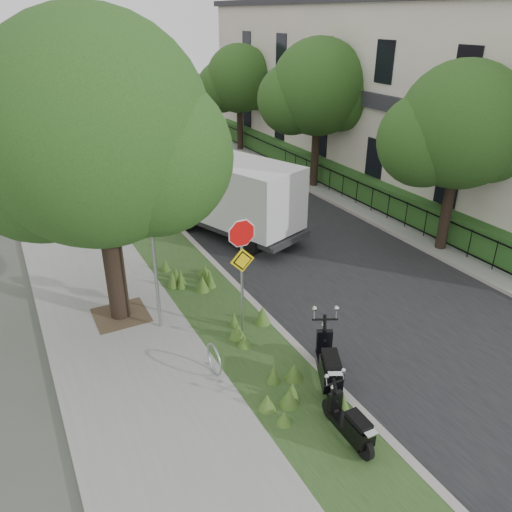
{
  "coord_description": "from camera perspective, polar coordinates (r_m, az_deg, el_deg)",
  "views": [
    {
      "loc": [
        -6.06,
        -9.06,
        7.48
      ],
      "look_at": [
        -0.17,
        2.21,
        1.3
      ],
      "focal_mm": 35.0,
      "sensor_mm": 36.0,
      "label": 1
    }
  ],
  "objects": [
    {
      "name": "bike_hoop",
      "position": [
        11.47,
        -4.8,
        -11.68
      ],
      "size": [
        0.06,
        0.78,
        0.77
      ],
      "color": "#A5A8AD",
      "rests_on": "ground"
    },
    {
      "name": "fence_far",
      "position": [
        24.19,
        7.05,
        9.39
      ],
      "size": [
        0.04,
        24.0,
        1.0
      ],
      "color": "black",
      "rests_on": "ground"
    },
    {
      "name": "far_tree_a",
      "position": [
        17.42,
        22.08,
        13.01
      ],
      "size": [
        4.6,
        4.1,
        6.22
      ],
      "color": "black",
      "rests_on": "ground"
    },
    {
      "name": "sidewalk_near",
      "position": [
        20.53,
        -20.62,
        3.02
      ],
      "size": [
        3.5,
        60.0,
        0.12
      ],
      "primitive_type": "cube",
      "color": "gray",
      "rests_on": "ground"
    },
    {
      "name": "road",
      "position": [
        22.39,
        -2.05,
        6.41
      ],
      "size": [
        7.0,
        60.0,
        0.01
      ],
      "primitive_type": "cube",
      "color": "black",
      "rests_on": "ground"
    },
    {
      "name": "hedge_far",
      "position": [
        24.58,
        8.42,
        9.58
      ],
      "size": [
        1.0,
        24.0,
        1.1
      ],
      "primitive_type": "cube",
      "color": "#234E1C",
      "rests_on": "footpath_far"
    },
    {
      "name": "kerb_near",
      "position": [
        21.19,
        -10.64,
        4.99
      ],
      "size": [
        0.2,
        60.0,
        0.13
      ],
      "primitive_type": "cube",
      "color": "#9E9991",
      "rests_on": "ground"
    },
    {
      "name": "bare_post",
      "position": [
        12.44,
        -11.56,
        -0.16
      ],
      "size": [
        0.08,
        0.08,
        4.0
      ],
      "color": "#A5A8AD",
      "rests_on": "ground"
    },
    {
      "name": "ground",
      "position": [
        13.22,
        5.16,
        -8.66
      ],
      "size": [
        120.0,
        120.0,
        0.0
      ],
      "primitive_type": "plane",
      "color": "#4C5147",
      "rests_on": "ground"
    },
    {
      "name": "verge",
      "position": [
        20.95,
        -13.24,
        4.48
      ],
      "size": [
        2.0,
        60.0,
        0.12
      ],
      "primitive_type": "cube",
      "color": "#24421C",
      "rests_on": "ground"
    },
    {
      "name": "street_tree_main",
      "position": [
        12.38,
        -18.14,
        12.18
      ],
      "size": [
        6.21,
        5.54,
        7.66
      ],
      "color": "black",
      "rests_on": "ground"
    },
    {
      "name": "utility_cabinet",
      "position": [
        18.74,
        -18.38,
        3.05
      ],
      "size": [
        0.84,
        0.62,
        1.03
      ],
      "color": "#262628",
      "rests_on": "ground"
    },
    {
      "name": "far_tree_c",
      "position": [
        30.27,
        -2.05,
        19.23
      ],
      "size": [
        4.37,
        3.89,
        5.93
      ],
      "color": "black",
      "rests_on": "ground"
    },
    {
      "name": "terrace_houses",
      "position": [
        26.12,
        15.7,
        17.73
      ],
      "size": [
        7.4,
        26.4,
        8.2
      ],
      "color": "beige",
      "rests_on": "ground"
    },
    {
      "name": "footpath_far",
      "position": [
        24.93,
        8.9,
        8.31
      ],
      "size": [
        3.2,
        60.0,
        0.12
      ],
      "primitive_type": "cube",
      "color": "gray",
      "rests_on": "ground"
    },
    {
      "name": "scooter_far",
      "position": [
        11.12,
        8.33,
        -12.79
      ],
      "size": [
        1.02,
        1.82,
        0.94
      ],
      "color": "black",
      "rests_on": "ground"
    },
    {
      "name": "sign_assembly",
      "position": [
        11.88,
        -1.62,
        0.21
      ],
      "size": [
        0.94,
        0.08,
        3.22
      ],
      "color": "#A5A8AD",
      "rests_on": "ground"
    },
    {
      "name": "box_truck",
      "position": [
        18.14,
        -2.27,
        6.94
      ],
      "size": [
        3.78,
        5.74,
        2.43
      ],
      "color": "#262628",
      "rests_on": "ground"
    },
    {
      "name": "kerb_far",
      "position": [
        24.0,
        5.57,
        7.81
      ],
      "size": [
        0.2,
        60.0,
        0.13
      ],
      "primitive_type": "cube",
      "color": "#9E9991",
      "rests_on": "ground"
    },
    {
      "name": "far_tree_b",
      "position": [
        23.32,
        6.93,
        18.09
      ],
      "size": [
        4.83,
        4.31,
        6.56
      ],
      "color": "black",
      "rests_on": "ground"
    },
    {
      "name": "scooter_near",
      "position": [
        10.06,
        11.0,
        -18.8
      ],
      "size": [
        0.33,
        1.55,
        0.74
      ],
      "color": "black",
      "rests_on": "ground"
    }
  ]
}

